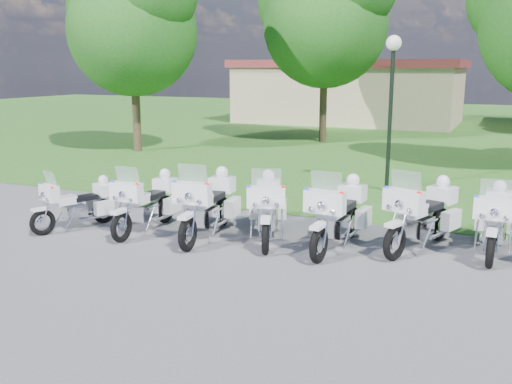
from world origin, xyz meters
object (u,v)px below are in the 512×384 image
at_px(lamp_post, 392,76).
at_px(motorcycle_3, 267,207).
at_px(motorcycle_4, 339,214).
at_px(motorcycle_1, 148,202).
at_px(motorcycle_2, 208,204).
at_px(motorcycle_0, 79,203).
at_px(motorcycle_6, 495,219).
at_px(motorcycle_5, 423,214).

bearing_deg(lamp_post, motorcycle_3, -102.82).
relative_size(motorcycle_4, lamp_post, 0.57).
distance_m(motorcycle_1, motorcycle_2, 1.51).
relative_size(motorcycle_0, motorcycle_1, 0.84).
bearing_deg(motorcycle_2, motorcycle_6, -172.34).
distance_m(motorcycle_2, motorcycle_4, 2.85).
relative_size(motorcycle_1, motorcycle_5, 0.96).
height_order(motorcycle_0, motorcycle_6, motorcycle_6).
bearing_deg(motorcycle_3, motorcycle_2, -4.74).
bearing_deg(motorcycle_0, motorcycle_3, -144.98).
bearing_deg(motorcycle_0, motorcycle_4, -148.07).
height_order(motorcycle_0, motorcycle_5, motorcycle_5).
height_order(motorcycle_1, motorcycle_3, motorcycle_3).
distance_m(motorcycle_2, lamp_post, 7.35).
xyz_separation_m(motorcycle_0, motorcycle_3, (4.31, 1.00, 0.12)).
bearing_deg(motorcycle_4, motorcycle_5, -152.71).
bearing_deg(motorcycle_0, lamp_post, -107.15).
distance_m(motorcycle_6, lamp_post, 6.46).
xyz_separation_m(motorcycle_0, lamp_post, (5.67, 6.96, 2.81)).
distance_m(motorcycle_2, motorcycle_3, 1.29).
relative_size(motorcycle_3, motorcycle_4, 0.93).
xyz_separation_m(motorcycle_3, motorcycle_4, (1.59, 0.04, 0.02)).
height_order(motorcycle_3, motorcycle_6, motorcycle_3).
xyz_separation_m(motorcycle_3, lamp_post, (1.36, 5.97, 2.69)).
bearing_deg(motorcycle_6, lamp_post, -56.19).
height_order(motorcycle_1, motorcycle_2, motorcycle_2).
distance_m(motorcycle_1, lamp_post, 8.13).
distance_m(motorcycle_3, motorcycle_4, 1.59).
relative_size(motorcycle_0, motorcycle_6, 0.81).
xyz_separation_m(motorcycle_1, lamp_post, (4.10, 6.47, 2.73)).
height_order(motorcycle_0, motorcycle_1, motorcycle_1).
bearing_deg(motorcycle_5, motorcycle_3, 32.27).
bearing_deg(motorcycle_6, motorcycle_0, 14.11).
bearing_deg(motorcycle_1, motorcycle_5, -168.60).
bearing_deg(motorcycle_5, motorcycle_1, 31.25).
distance_m(motorcycle_5, motorcycle_6, 1.40).
bearing_deg(motorcycle_1, lamp_post, -122.59).
bearing_deg(motorcycle_2, lamp_post, -118.24).
bearing_deg(motorcycle_5, motorcycle_6, -147.42).
relative_size(motorcycle_0, motorcycle_3, 0.83).
height_order(motorcycle_0, motorcycle_3, motorcycle_3).
xyz_separation_m(motorcycle_2, motorcycle_5, (4.40, 1.08, -0.01)).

